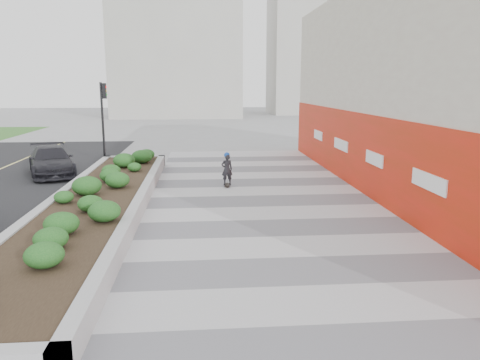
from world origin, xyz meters
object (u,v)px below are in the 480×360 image
object	(u,v)px
car_dark	(51,161)
traffic_signal_near	(103,110)
planter	(97,201)
skateboarder	(227,169)

from	to	relation	value
car_dark	traffic_signal_near	bearing A→B (deg)	42.96
planter	traffic_signal_near	bearing A→B (deg)	99.35
skateboarder	car_dark	xyz separation A→B (m)	(-7.87, 3.19, -0.07)
planter	traffic_signal_near	distance (m)	10.90
traffic_signal_near	car_dark	size ratio (longest dim) A/B	0.94
traffic_signal_near	planter	bearing A→B (deg)	-80.65
traffic_signal_near	skateboarder	size ratio (longest dim) A/B	2.99
planter	car_dark	distance (m)	7.76
planter	car_dark	bearing A→B (deg)	116.70
planter	skateboarder	xyz separation A→B (m)	(4.39, 3.75, 0.30)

